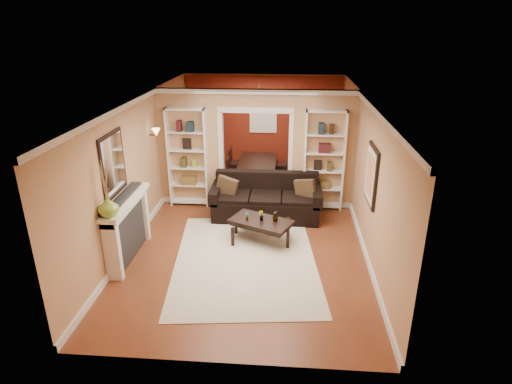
# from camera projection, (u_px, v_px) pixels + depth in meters

# --- Properties ---
(floor) EXTENTS (8.00, 8.00, 0.00)m
(floor) POSITION_uv_depth(u_px,v_px,m) (251.00, 225.00, 9.18)
(floor) COLOR brown
(floor) RESTS_ON ground
(ceiling) EXTENTS (8.00, 8.00, 0.00)m
(ceiling) POSITION_uv_depth(u_px,v_px,m) (251.00, 98.00, 8.17)
(ceiling) COLOR white
(ceiling) RESTS_ON ground
(wall_back) EXTENTS (8.00, 0.00, 8.00)m
(wall_back) POSITION_uv_depth(u_px,v_px,m) (263.00, 122.00, 12.38)
(wall_back) COLOR tan
(wall_back) RESTS_ON ground
(wall_front) EXTENTS (8.00, 0.00, 8.00)m
(wall_front) POSITION_uv_depth(u_px,v_px,m) (221.00, 273.00, 4.97)
(wall_front) COLOR tan
(wall_front) RESTS_ON ground
(wall_left) EXTENTS (0.00, 8.00, 8.00)m
(wall_left) POSITION_uv_depth(u_px,v_px,m) (143.00, 163.00, 8.84)
(wall_left) COLOR tan
(wall_left) RESTS_ON ground
(wall_right) EXTENTS (0.00, 8.00, 8.00)m
(wall_right) POSITION_uv_depth(u_px,v_px,m) (363.00, 168.00, 8.51)
(wall_right) COLOR tan
(wall_right) RESTS_ON ground
(partition_wall) EXTENTS (4.50, 0.15, 2.70)m
(partition_wall) POSITION_uv_depth(u_px,v_px,m) (256.00, 149.00, 9.78)
(partition_wall) COLOR tan
(partition_wall) RESTS_ON floor
(red_back_panel) EXTENTS (4.44, 0.04, 2.64)m
(red_back_panel) POSITION_uv_depth(u_px,v_px,m) (263.00, 123.00, 12.36)
(red_back_panel) COLOR maroon
(red_back_panel) RESTS_ON floor
(dining_window) EXTENTS (0.78, 0.03, 0.98)m
(dining_window) POSITION_uv_depth(u_px,v_px,m) (263.00, 116.00, 12.24)
(dining_window) COLOR #8CA5CC
(dining_window) RESTS_ON wall_back
(area_rug) EXTENTS (2.89, 3.79, 0.01)m
(area_rug) POSITION_uv_depth(u_px,v_px,m) (245.00, 259.00, 7.84)
(area_rug) COLOR beige
(area_rug) RESTS_ON floor
(sofa) EXTENTS (2.41, 1.04, 0.94)m
(sofa) POSITION_uv_depth(u_px,v_px,m) (266.00, 197.00, 9.40)
(sofa) COLOR black
(sofa) RESTS_ON floor
(pillow_left) EXTENTS (0.47, 0.25, 0.45)m
(pillow_left) POSITION_uv_depth(u_px,v_px,m) (227.00, 187.00, 9.36)
(pillow_left) COLOR brown
(pillow_left) RESTS_ON sofa
(pillow_right) EXTENTS (0.46, 0.31, 0.45)m
(pillow_right) POSITION_uv_depth(u_px,v_px,m) (305.00, 190.00, 9.24)
(pillow_right) COLOR brown
(pillow_right) RESTS_ON sofa
(coffee_table) EXTENTS (1.34, 1.08, 0.45)m
(coffee_table) POSITION_uv_depth(u_px,v_px,m) (261.00, 230.00, 8.45)
(coffee_table) COLOR black
(coffee_table) RESTS_ON floor
(plant_left) EXTENTS (0.11, 0.11, 0.17)m
(plant_left) POSITION_uv_depth(u_px,v_px,m) (247.00, 216.00, 8.35)
(plant_left) COLOR #336626
(plant_left) RESTS_ON coffee_table
(plant_center) EXTENTS (0.14, 0.13, 0.20)m
(plant_center) POSITION_uv_depth(u_px,v_px,m) (261.00, 216.00, 8.33)
(plant_center) COLOR #336626
(plant_center) RESTS_ON coffee_table
(plant_right) EXTENTS (0.12, 0.12, 0.21)m
(plant_right) POSITION_uv_depth(u_px,v_px,m) (275.00, 216.00, 8.30)
(plant_right) COLOR #336626
(plant_right) RESTS_ON coffee_table
(bookshelf_left) EXTENTS (0.90, 0.30, 2.30)m
(bookshelf_left) POSITION_uv_depth(u_px,v_px,m) (188.00, 158.00, 9.81)
(bookshelf_left) COLOR white
(bookshelf_left) RESTS_ON floor
(bookshelf_right) EXTENTS (0.90, 0.30, 2.30)m
(bookshelf_right) POSITION_uv_depth(u_px,v_px,m) (324.00, 161.00, 9.59)
(bookshelf_right) COLOR white
(bookshelf_right) RESTS_ON floor
(fireplace) EXTENTS (0.32, 1.70, 1.16)m
(fireplace) POSITION_uv_depth(u_px,v_px,m) (129.00, 229.00, 7.72)
(fireplace) COLOR white
(fireplace) RESTS_ON floor
(vase) EXTENTS (0.39, 0.39, 0.34)m
(vase) POSITION_uv_depth(u_px,v_px,m) (108.00, 206.00, 6.80)
(vase) COLOR #89B239
(vase) RESTS_ON fireplace
(mirror) EXTENTS (0.03, 0.95, 1.10)m
(mirror) POSITION_uv_depth(u_px,v_px,m) (113.00, 164.00, 7.28)
(mirror) COLOR silver
(mirror) RESTS_ON wall_left
(wall_sconce) EXTENTS (0.18, 0.18, 0.22)m
(wall_sconce) POSITION_uv_depth(u_px,v_px,m) (153.00, 134.00, 9.16)
(wall_sconce) COLOR #FFE0A5
(wall_sconce) RESTS_ON wall_left
(framed_art) EXTENTS (0.04, 0.85, 1.05)m
(framed_art) POSITION_uv_depth(u_px,v_px,m) (371.00, 175.00, 7.51)
(framed_art) COLOR black
(framed_art) RESTS_ON wall_right
(dining_table) EXTENTS (1.78, 0.99, 0.62)m
(dining_table) POSITION_uv_depth(u_px,v_px,m) (259.00, 173.00, 11.40)
(dining_table) COLOR black
(dining_table) RESTS_ON floor
(dining_chair_nw) EXTENTS (0.49, 0.49, 0.82)m
(dining_chair_nw) POSITION_uv_depth(u_px,v_px,m) (237.00, 172.00, 11.12)
(dining_chair_nw) COLOR black
(dining_chair_nw) RESTS_ON floor
(dining_chair_ne) EXTENTS (0.42, 0.42, 0.79)m
(dining_chair_ne) POSITION_uv_depth(u_px,v_px,m) (279.00, 174.00, 11.05)
(dining_chair_ne) COLOR black
(dining_chair_ne) RESTS_ON floor
(dining_chair_sw) EXTENTS (0.57, 0.57, 0.91)m
(dining_chair_sw) POSITION_uv_depth(u_px,v_px,m) (239.00, 164.00, 11.66)
(dining_chair_sw) COLOR black
(dining_chair_sw) RESTS_ON floor
(dining_chair_se) EXTENTS (0.52, 0.52, 0.91)m
(dining_chair_se) POSITION_uv_depth(u_px,v_px,m) (280.00, 165.00, 11.58)
(dining_chair_se) COLOR black
(dining_chair_se) RESTS_ON floor
(chandelier) EXTENTS (0.50, 0.50, 0.30)m
(chandelier) POSITION_uv_depth(u_px,v_px,m) (260.00, 107.00, 10.92)
(chandelier) COLOR #3C281B
(chandelier) RESTS_ON ceiling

